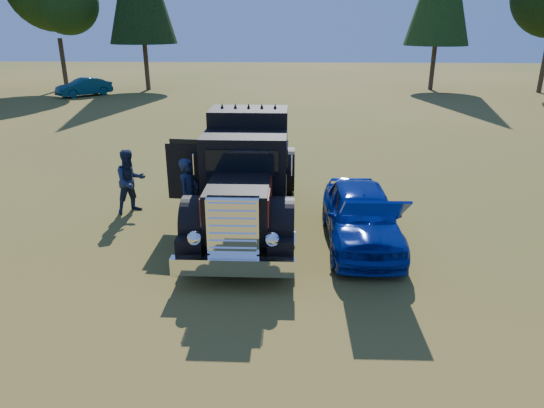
{
  "coord_description": "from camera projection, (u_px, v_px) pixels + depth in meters",
  "views": [
    {
      "loc": [
        0.71,
        -9.34,
        5.12
      ],
      "look_at": [
        0.28,
        1.3,
        1.13
      ],
      "focal_mm": 32.0,
      "sensor_mm": 36.0,
      "label": 1
    }
  ],
  "objects": [
    {
      "name": "distant_teal_car",
      "position": [
        84.0,
        87.0,
        35.86
      ],
      "size": [
        3.71,
        3.81,
        1.3
      ],
      "primitive_type": "imported",
      "rotation": [
        0.0,
        0.0,
        -0.76
      ],
      "color": "#0A2E3F",
      "rests_on": "ground"
    },
    {
      "name": "diamond_t_truck",
      "position": [
        247.0,
        181.0,
        12.55
      ],
      "size": [
        3.38,
        7.16,
        3.0
      ],
      "color": "black",
      "rests_on": "ground"
    },
    {
      "name": "hotrod_coupe",
      "position": [
        361.0,
        215.0,
        11.77
      ],
      "size": [
        1.76,
        4.31,
        1.89
      ],
      "color": "#083ABE",
      "rests_on": "ground"
    },
    {
      "name": "spectator_far",
      "position": [
        130.0,
        181.0,
        13.71
      ],
      "size": [
        1.13,
        1.11,
        1.83
      ],
      "primitive_type": "imported",
      "rotation": [
        0.0,
        0.0,
        0.72
      ],
      "color": "#212B4E",
      "rests_on": "ground"
    },
    {
      "name": "ground",
      "position": [
        257.0,
        273.0,
        10.56
      ],
      "size": [
        120.0,
        120.0,
        0.0
      ],
      "primitive_type": "plane",
      "color": "#3B4F17",
      "rests_on": "ground"
    },
    {
      "name": "spectator_near",
      "position": [
        189.0,
        195.0,
        12.44
      ],
      "size": [
        0.69,
        0.83,
        1.94
      ],
      "primitive_type": "imported",
      "rotation": [
        0.0,
        0.0,
        1.2
      ],
      "color": "#202A4C",
      "rests_on": "ground"
    }
  ]
}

